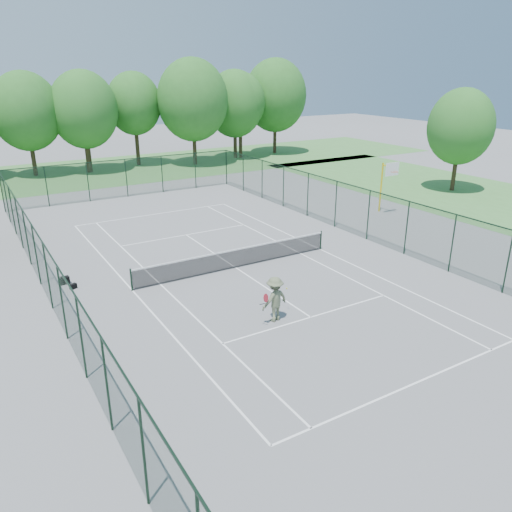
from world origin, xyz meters
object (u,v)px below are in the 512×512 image
object	(u,v)px
tennis_net	(236,257)
sports_bag_a	(64,280)
tennis_player	(275,299)
basketball_goal	(387,177)

from	to	relation	value
tennis_net	sports_bag_a	distance (m)	8.39
tennis_net	tennis_player	size ratio (longest dim) A/B	5.84
tennis_net	basketball_goal	distance (m)	14.79
tennis_player	sports_bag_a	bearing A→B (deg)	128.57
basketball_goal	sports_bag_a	world-z (taller)	basketball_goal
sports_bag_a	tennis_net	bearing A→B (deg)	-20.57
tennis_net	sports_bag_a	xyz separation A→B (m)	(-8.02, 2.44, -0.39)
basketball_goal	tennis_player	size ratio (longest dim) A/B	1.92
basketball_goal	tennis_player	xyz separation A→B (m)	(-15.59, -9.60, -1.62)
sports_bag_a	basketball_goal	bearing A→B (deg)	-0.23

